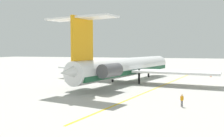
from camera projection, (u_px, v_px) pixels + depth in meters
name	position (u px, v px, depth m)	size (l,w,h in m)	color
ground	(151.00, 81.00, 64.00)	(337.03, 337.03, 0.00)	#B7B5AD
main_jetliner	(126.00, 67.00, 59.97)	(45.96, 41.08, 13.55)	white
ground_crew_near_nose	(115.00, 68.00, 90.26)	(0.46, 0.29, 1.81)	black
ground_crew_near_tail	(182.00, 99.00, 35.12)	(0.28, 0.44, 1.74)	black
safety_cone_nose	(211.00, 76.00, 73.15)	(0.40, 0.40, 0.55)	#EA590F
taxiway_centreline	(167.00, 84.00, 58.75)	(73.89, 0.36, 0.01)	gold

